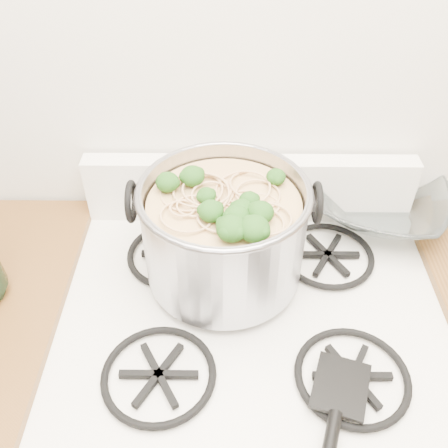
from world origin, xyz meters
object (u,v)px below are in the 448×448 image
Objects in this scene: stock_pot at (224,232)px; spatula at (341,384)px; gas_range at (246,425)px; glass_bowl at (380,210)px.

stock_pot reaches higher than spatula.
gas_range is at bearing 147.67° from spatula.
glass_bowl is (0.37, 0.18, -0.09)m from stock_pot.
stock_pot is at bearing 120.44° from gas_range.
spatula is at bearing -53.66° from stock_pot.
stock_pot is 0.35m from spatula.
stock_pot reaches higher than gas_range.
stock_pot reaches higher than glass_bowl.
spatula is at bearing -50.69° from gas_range.
spatula is 0.48m from glass_bowl.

